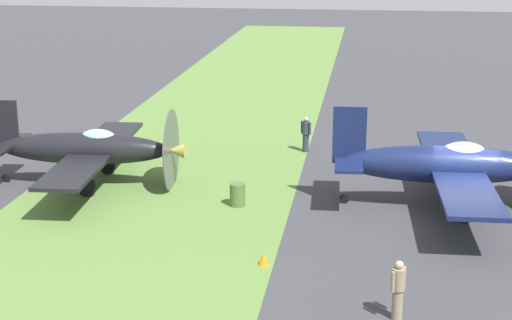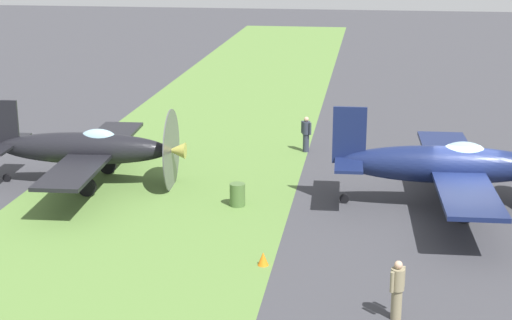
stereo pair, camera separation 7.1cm
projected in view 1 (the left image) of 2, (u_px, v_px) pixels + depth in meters
The scene contains 8 objects.
ground_plane at pixel (466, 217), 30.12m from camera, with size 160.00×160.00×0.00m, color #38383D.
grass_verge at pixel (152, 202), 31.75m from camera, with size 120.00×11.00×0.01m, color #567A38.
airplane_lead at pixel (449, 165), 30.77m from camera, with size 11.32×8.98×4.05m.
airplane_wingman at pixel (88, 149), 33.56m from camera, with size 10.41×8.24×3.71m.
ground_crew_chief at pixel (306, 133), 38.68m from camera, with size 0.43×0.52×1.73m.
ground_crew_mechanic at pixel (398, 288), 22.00m from camera, with size 0.53×0.42×1.73m.
fuel_drum at pixel (238, 195), 31.20m from camera, with size 0.60×0.60×0.90m, color #476633.
runway_marker_cone at pixel (264, 259), 25.73m from camera, with size 0.36×0.36×0.44m, color orange.
Camera 1 is at (29.18, -3.80, 10.38)m, focal length 56.47 mm.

